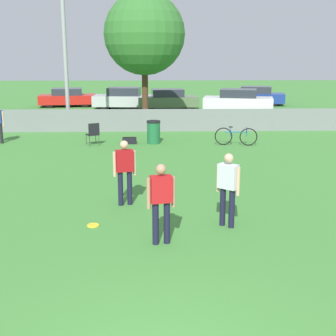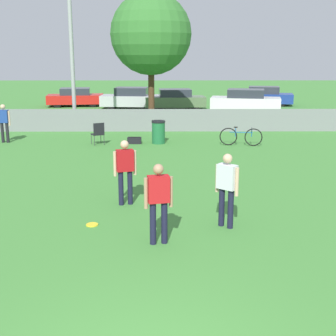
{
  "view_description": "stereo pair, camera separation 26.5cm",
  "coord_description": "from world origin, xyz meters",
  "px_view_note": "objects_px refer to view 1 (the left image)",
  "views": [
    {
      "loc": [
        -0.07,
        -4.66,
        3.8
      ],
      "look_at": [
        0.26,
        6.36,
        1.05
      ],
      "focal_mm": 50.0,
      "sensor_mm": 36.0,
      "label": 1
    },
    {
      "loc": [
        0.2,
        -4.66,
        3.8
      ],
      "look_at": [
        0.26,
        6.36,
        1.05
      ],
      "focal_mm": 50.0,
      "sensor_mm": 36.0,
      "label": 2
    }
  ],
  "objects_px": {
    "player_receiver_white": "(228,185)",
    "parked_car_red": "(67,97)",
    "folding_chair_sideline": "(93,133)",
    "parked_car_white": "(238,100)",
    "player_defender_red": "(161,198)",
    "light_pole": "(63,14)",
    "parked_car_blue": "(256,96)",
    "parked_car_olive": "(168,99)",
    "parked_car_silver": "(124,98)",
    "gear_bag_sideline": "(129,141)",
    "frisbee_disc": "(93,225)",
    "trash_bin": "(154,132)",
    "player_thrower_red": "(125,168)",
    "bicycle_sideline": "(236,136)",
    "tree_near_pole": "(144,34)"
  },
  "relations": [
    {
      "from": "gear_bag_sideline",
      "to": "parked_car_white",
      "type": "distance_m",
      "value": 13.03
    },
    {
      "from": "light_pole",
      "to": "parked_car_red",
      "type": "xyz_separation_m",
      "value": [
        -1.83,
        10.0,
        -4.93
      ]
    },
    {
      "from": "player_thrower_red",
      "to": "trash_bin",
      "type": "relative_size",
      "value": 1.71
    },
    {
      "from": "player_thrower_red",
      "to": "trash_bin",
      "type": "bearing_deg",
      "value": 69.54
    },
    {
      "from": "light_pole",
      "to": "parked_car_white",
      "type": "height_order",
      "value": "light_pole"
    },
    {
      "from": "parked_car_blue",
      "to": "parked_car_red",
      "type": "bearing_deg",
      "value": -166.74
    },
    {
      "from": "tree_near_pole",
      "to": "gear_bag_sideline",
      "type": "relative_size",
      "value": 11.54
    },
    {
      "from": "parked_car_blue",
      "to": "tree_near_pole",
      "type": "bearing_deg",
      "value": -118.45
    },
    {
      "from": "player_receiver_white",
      "to": "trash_bin",
      "type": "distance_m",
      "value": 9.95
    },
    {
      "from": "trash_bin",
      "to": "parked_car_white",
      "type": "relative_size",
      "value": 0.2
    },
    {
      "from": "tree_near_pole",
      "to": "parked_car_white",
      "type": "relative_size",
      "value": 1.42
    },
    {
      "from": "frisbee_disc",
      "to": "trash_bin",
      "type": "height_order",
      "value": "trash_bin"
    },
    {
      "from": "trash_bin",
      "to": "folding_chair_sideline",
      "type": "bearing_deg",
      "value": -173.08
    },
    {
      "from": "player_defender_red",
      "to": "parked_car_blue",
      "type": "relative_size",
      "value": 0.38
    },
    {
      "from": "trash_bin",
      "to": "parked_car_blue",
      "type": "relative_size",
      "value": 0.22
    },
    {
      "from": "gear_bag_sideline",
      "to": "parked_car_red",
      "type": "xyz_separation_m",
      "value": [
        -5.11,
        14.13,
        0.5
      ]
    },
    {
      "from": "light_pole",
      "to": "trash_bin",
      "type": "xyz_separation_m",
      "value": [
        4.31,
        -4.09,
        -5.07
      ]
    },
    {
      "from": "player_receiver_white",
      "to": "parked_car_white",
      "type": "bearing_deg",
      "value": 119.61
    },
    {
      "from": "player_thrower_red",
      "to": "frisbee_disc",
      "type": "bearing_deg",
      "value": -128.87
    },
    {
      "from": "bicycle_sideline",
      "to": "trash_bin",
      "type": "bearing_deg",
      "value": -179.18
    },
    {
      "from": "parked_car_red",
      "to": "trash_bin",
      "type": "bearing_deg",
      "value": -73.85
    },
    {
      "from": "tree_near_pole",
      "to": "parked_car_olive",
      "type": "xyz_separation_m",
      "value": [
        1.38,
        7.1,
        -4.0
      ]
    },
    {
      "from": "gear_bag_sideline",
      "to": "folding_chair_sideline",
      "type": "bearing_deg",
      "value": -169.79
    },
    {
      "from": "parked_car_olive",
      "to": "parked_car_white",
      "type": "relative_size",
      "value": 0.87
    },
    {
      "from": "player_receiver_white",
      "to": "parked_car_red",
      "type": "relative_size",
      "value": 0.4
    },
    {
      "from": "player_defender_red",
      "to": "folding_chair_sideline",
      "type": "xyz_separation_m",
      "value": [
        -2.67,
        10.43,
        -0.45
      ]
    },
    {
      "from": "frisbee_disc",
      "to": "parked_car_olive",
      "type": "bearing_deg",
      "value": 83.97
    },
    {
      "from": "parked_car_silver",
      "to": "parked_car_olive",
      "type": "height_order",
      "value": "parked_car_silver"
    },
    {
      "from": "folding_chair_sideline",
      "to": "bicycle_sideline",
      "type": "distance_m",
      "value": 5.95
    },
    {
      "from": "light_pole",
      "to": "parked_car_blue",
      "type": "distance_m",
      "value": 16.54
    },
    {
      "from": "frisbee_disc",
      "to": "bicycle_sideline",
      "type": "distance_m",
      "value": 10.36
    },
    {
      "from": "player_receiver_white",
      "to": "bicycle_sideline",
      "type": "distance_m",
      "value": 9.48
    },
    {
      "from": "player_receiver_white",
      "to": "parked_car_red",
      "type": "bearing_deg",
      "value": 148.24
    },
    {
      "from": "parked_car_red",
      "to": "bicycle_sideline",
      "type": "bearing_deg",
      "value": -64.17
    },
    {
      "from": "trash_bin",
      "to": "gear_bag_sideline",
      "type": "xyz_separation_m",
      "value": [
        -1.03,
        -0.04,
        -0.36
      ]
    },
    {
      "from": "gear_bag_sideline",
      "to": "parked_car_red",
      "type": "bearing_deg",
      "value": 109.89
    },
    {
      "from": "parked_car_silver",
      "to": "parked_car_white",
      "type": "distance_m",
      "value": 7.72
    },
    {
      "from": "player_defender_red",
      "to": "folding_chair_sideline",
      "type": "relative_size",
      "value": 1.78
    },
    {
      "from": "player_receiver_white",
      "to": "player_thrower_red",
      "type": "relative_size",
      "value": 1.0
    },
    {
      "from": "player_thrower_red",
      "to": "parked_car_blue",
      "type": "height_order",
      "value": "player_thrower_red"
    },
    {
      "from": "player_defender_red",
      "to": "parked_car_olive",
      "type": "height_order",
      "value": "player_defender_red"
    },
    {
      "from": "player_defender_red",
      "to": "player_thrower_red",
      "type": "bearing_deg",
      "value": 96.94
    },
    {
      "from": "folding_chair_sideline",
      "to": "parked_car_white",
      "type": "bearing_deg",
      "value": -151.22
    },
    {
      "from": "player_receiver_white",
      "to": "parked_car_silver",
      "type": "distance_m",
      "value": 22.76
    },
    {
      "from": "player_defender_red",
      "to": "parked_car_red",
      "type": "relative_size",
      "value": 0.4
    },
    {
      "from": "gear_bag_sideline",
      "to": "parked_car_red",
      "type": "distance_m",
      "value": 15.04
    },
    {
      "from": "player_receiver_white",
      "to": "player_thrower_red",
      "type": "distance_m",
      "value": 2.84
    },
    {
      "from": "light_pole",
      "to": "parked_car_silver",
      "type": "height_order",
      "value": "light_pole"
    },
    {
      "from": "trash_bin",
      "to": "parked_car_olive",
      "type": "relative_size",
      "value": 0.23
    },
    {
      "from": "tree_near_pole",
      "to": "player_defender_red",
      "type": "xyz_separation_m",
      "value": [
        0.59,
        -15.77,
        -3.69
      ]
    }
  ]
}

